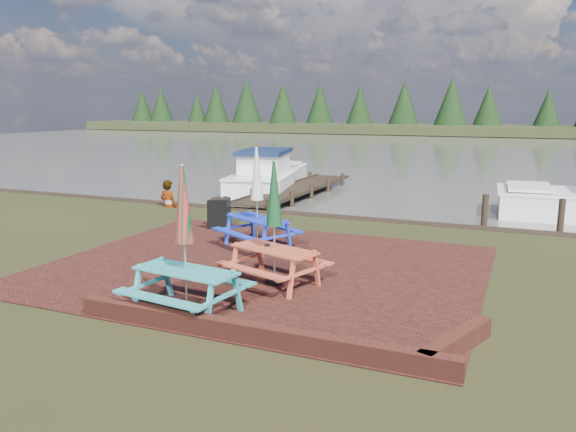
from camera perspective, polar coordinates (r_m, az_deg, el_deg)
The scene contains 12 objects.
ground at distance 11.21m, azimuth -4.69°, elevation -6.57°, with size 120.00×120.00×0.00m, color black.
paving at distance 12.07m, azimuth -2.47°, elevation -5.22°, with size 9.00×7.50×0.02m, color #341510.
brick_wall at distance 8.25m, azimuth 0.81°, elevation -12.05°, with size 6.21×1.79×0.30m.
water at distance 46.83m, azimuth 17.01°, elevation 6.41°, with size 120.00×60.00×0.02m, color #4A4840.
far_treeline at distance 75.61m, azimuth 19.64°, elevation 10.33°, with size 120.00×10.00×8.10m.
picnic_table_teal at distance 9.41m, azimuth -10.39°, elevation -4.69°, with size 1.97×1.80×2.47m.
picnic_table_red at distance 10.71m, azimuth -1.39°, elevation -2.71°, with size 2.12×2.00×2.40m.
picnic_table_blue at distance 13.58m, azimuth -3.15°, elevation 0.26°, with size 2.28×2.20×2.43m.
chalkboard at distance 15.84m, azimuth -6.99°, elevation 0.27°, with size 0.56×0.78×0.87m.
jetty at distance 22.64m, azimuth 0.75°, elevation 2.73°, with size 1.76×9.08×1.00m.
boat_jetty at distance 24.43m, azimuth -2.06°, elevation 4.00°, with size 3.79×7.20×1.99m.
person at distance 19.53m, azimuth -12.12°, elevation 3.57°, with size 0.68×0.45×1.86m, color gray.
Camera 1 is at (5.02, -9.44, 3.39)m, focal length 35.00 mm.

